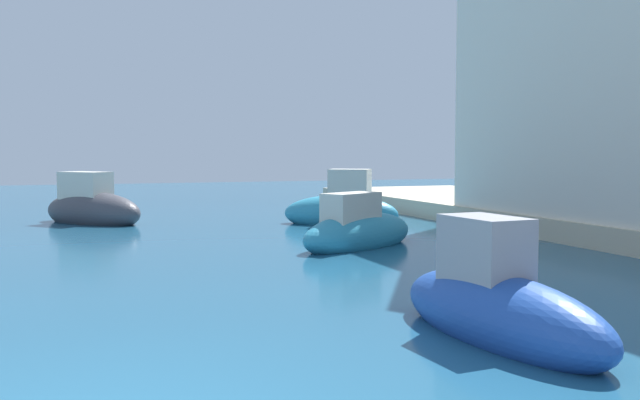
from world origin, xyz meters
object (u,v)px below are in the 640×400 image
at_px(moored_boat_4, 92,208).
at_px(moored_boat_6, 497,307).
at_px(moored_boat_2, 358,231).
at_px(moored_boat_5, 342,209).

xyz_separation_m(moored_boat_4, moored_boat_6, (3.60, -14.11, -0.08)).
bearing_deg(moored_boat_2, moored_boat_4, 96.48).
distance_m(moored_boat_4, moored_boat_6, 14.56).
relative_size(moored_boat_2, moored_boat_6, 1.05).
bearing_deg(moored_boat_4, moored_boat_2, -5.43).
relative_size(moored_boat_2, moored_boat_4, 1.01).
bearing_deg(moored_boat_5, moored_boat_2, 106.45).
height_order(moored_boat_4, moored_boat_5, moored_boat_5).
xyz_separation_m(moored_boat_4, moored_boat_5, (6.41, -2.73, -0.00)).
bearing_deg(moored_boat_6, moored_boat_2, 164.48).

